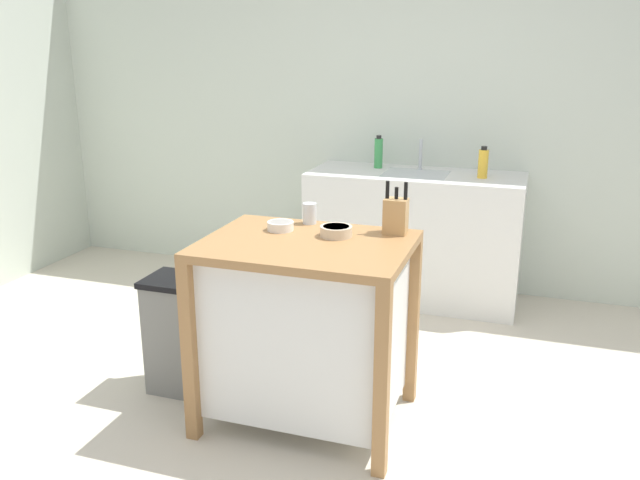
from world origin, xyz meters
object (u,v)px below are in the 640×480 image
(kitchen_island, at_px, (307,322))
(sink_faucet, at_px, (421,154))
(trash_bin, at_px, (183,334))
(bottle_hand_soap, at_px, (483,163))
(drinking_cup, at_px, (310,213))
(bowl_ceramic_small, at_px, (281,226))
(knife_block, at_px, (396,215))
(bowl_stoneware_deep, at_px, (336,231))
(bottle_spray_cleaner, at_px, (378,153))

(kitchen_island, bearing_deg, sink_faucet, 84.69)
(trash_bin, distance_m, bottle_hand_soap, 2.27)
(drinking_cup, bearing_deg, bowl_ceramic_small, -119.60)
(kitchen_island, height_order, bowl_ceramic_small, bowl_ceramic_small)
(knife_block, bearing_deg, bowl_ceramic_small, -167.12)
(bowl_ceramic_small, height_order, sink_faucet, sink_faucet)
(trash_bin, bearing_deg, bowl_ceramic_small, 7.95)
(drinking_cup, xyz_separation_m, trash_bin, (-0.63, -0.24, -0.65))
(kitchen_island, height_order, bowl_stoneware_deep, bowl_stoneware_deep)
(drinking_cup, relative_size, bottle_spray_cleaner, 0.44)
(kitchen_island, xyz_separation_m, trash_bin, (-0.72, 0.06, -0.20))
(bowl_stoneware_deep, relative_size, bottle_hand_soap, 0.72)
(knife_block, height_order, bottle_hand_soap, knife_block)
(bottle_spray_cleaner, bearing_deg, kitchen_island, -86.29)
(bowl_ceramic_small, distance_m, bottle_hand_soap, 1.81)
(trash_bin, xyz_separation_m, bottle_spray_cleaner, (0.60, 1.83, 0.71))
(bottle_spray_cleaner, distance_m, bottle_hand_soap, 0.76)
(bowl_stoneware_deep, height_order, sink_faucet, sink_faucet)
(bottle_hand_soap, bearing_deg, trash_bin, -128.57)
(knife_block, bearing_deg, drinking_cup, 174.98)
(knife_block, relative_size, bottle_spray_cleaner, 1.08)
(kitchen_island, height_order, bottle_spray_cleaner, bottle_spray_cleaner)
(trash_bin, relative_size, bottle_spray_cleaner, 2.68)
(kitchen_island, height_order, trash_bin, kitchen_island)
(knife_block, distance_m, sink_faucet, 1.66)
(drinking_cup, bearing_deg, trash_bin, -159.24)
(trash_bin, distance_m, bottle_spray_cleaner, 2.05)
(bowl_ceramic_small, height_order, drinking_cup, drinking_cup)
(bowl_stoneware_deep, xyz_separation_m, trash_bin, (-0.83, -0.06, -0.63))
(drinking_cup, bearing_deg, knife_block, -5.02)
(trash_bin, relative_size, sink_faucet, 2.86)
(kitchen_island, bearing_deg, bottle_spray_cleaner, 93.71)
(kitchen_island, relative_size, bottle_hand_soap, 4.50)
(drinking_cup, bearing_deg, bottle_hand_soap, 63.67)
(kitchen_island, distance_m, sink_faucet, 1.99)
(knife_block, height_order, trash_bin, knife_block)
(bowl_ceramic_small, relative_size, sink_faucet, 0.58)
(bowl_stoneware_deep, relative_size, bottle_spray_cleaner, 0.65)
(drinking_cup, xyz_separation_m, bottle_spray_cleaner, (-0.03, 1.59, 0.06))
(drinking_cup, xyz_separation_m, sink_faucet, (0.27, 1.61, 0.06))
(bowl_stoneware_deep, bearing_deg, kitchen_island, -130.15)
(bowl_ceramic_small, height_order, bottle_hand_soap, bottle_hand_soap)
(bowl_stoneware_deep, distance_m, bowl_ceramic_small, 0.29)
(bowl_ceramic_small, height_order, trash_bin, bowl_ceramic_small)
(drinking_cup, distance_m, trash_bin, 0.94)
(sink_faucet, bearing_deg, bottle_hand_soap, -19.79)
(bowl_ceramic_small, bearing_deg, trash_bin, -172.05)
(bowl_ceramic_small, relative_size, bottle_hand_soap, 0.60)
(sink_faucet, distance_m, bottle_hand_soap, 0.48)
(kitchen_island, bearing_deg, trash_bin, 174.90)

